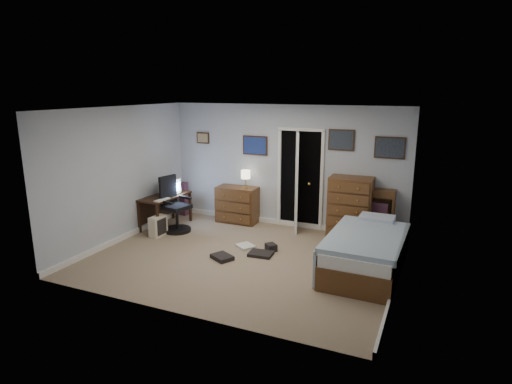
% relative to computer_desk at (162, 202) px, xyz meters
% --- Properties ---
extents(floor, '(5.00, 4.00, 0.02)m').
position_rel_computer_desk_xyz_m(floor, '(2.28, -0.90, -0.52)').
color(floor, '#87725D').
rests_on(floor, ground).
extents(computer_desk, '(0.59, 1.18, 0.67)m').
position_rel_computer_desk_xyz_m(computer_desk, '(0.00, 0.00, 0.00)').
color(computer_desk, '#321F10').
rests_on(computer_desk, floor).
extents(crt_monitor, '(0.36, 0.34, 0.32)m').
position_rel_computer_desk_xyz_m(crt_monitor, '(0.10, 0.15, 0.32)').
color(crt_monitor, beige).
rests_on(crt_monitor, computer_desk).
extents(keyboard, '(0.15, 0.36, 0.02)m').
position_rel_computer_desk_xyz_m(keyboard, '(0.26, -0.35, 0.16)').
color(keyboard, beige).
rests_on(keyboard, computer_desk).
extents(pc_tower, '(0.20, 0.38, 0.40)m').
position_rel_computer_desk_xyz_m(pc_tower, '(0.28, -0.55, -0.31)').
color(pc_tower, beige).
rests_on(pc_tower, floor).
extents(office_chair, '(0.65, 0.65, 1.12)m').
position_rel_computer_desk_xyz_m(office_chair, '(0.40, -0.16, -0.08)').
color(office_chair, black).
rests_on(office_chair, floor).
extents(media_stack, '(0.16, 0.16, 0.75)m').
position_rel_computer_desk_xyz_m(media_stack, '(-0.04, 0.86, -0.14)').
color(media_stack, maroon).
rests_on(media_stack, floor).
extents(low_dresser, '(0.88, 0.46, 0.77)m').
position_rel_computer_desk_xyz_m(low_dresser, '(1.30, 0.87, -0.13)').
color(low_dresser, brown).
rests_on(low_dresser, floor).
extents(table_lamp, '(0.20, 0.20, 0.38)m').
position_rel_computer_desk_xyz_m(table_lamp, '(1.50, 0.87, 0.54)').
color(table_lamp, gold).
rests_on(table_lamp, low_dresser).
extents(doorway, '(0.96, 1.12, 2.05)m').
position_rel_computer_desk_xyz_m(doorway, '(2.63, 1.37, 0.49)').
color(doorway, black).
rests_on(doorway, floor).
extents(tall_dresser, '(0.82, 0.50, 1.19)m').
position_rel_computer_desk_xyz_m(tall_dresser, '(3.71, 0.85, 0.08)').
color(tall_dresser, brown).
rests_on(tall_dresser, floor).
extents(headboard_bookcase, '(1.09, 0.29, 0.98)m').
position_rel_computer_desk_xyz_m(headboard_bookcase, '(3.96, 0.96, 0.01)').
color(headboard_bookcase, brown).
rests_on(headboard_bookcase, floor).
extents(bed, '(1.17, 2.11, 0.68)m').
position_rel_computer_desk_xyz_m(bed, '(4.26, -0.57, -0.19)').
color(bed, brown).
rests_on(bed, floor).
extents(wall_posters, '(4.38, 0.04, 0.60)m').
position_rel_computer_desk_xyz_m(wall_posters, '(2.85, 1.07, 1.23)').
color(wall_posters, '#331E11').
rests_on(wall_posters, floor).
extents(floor_clutter, '(0.97, 1.06, 0.13)m').
position_rel_computer_desk_xyz_m(floor_clutter, '(2.28, -0.72, -0.48)').
color(floor_clutter, black).
rests_on(floor_clutter, floor).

